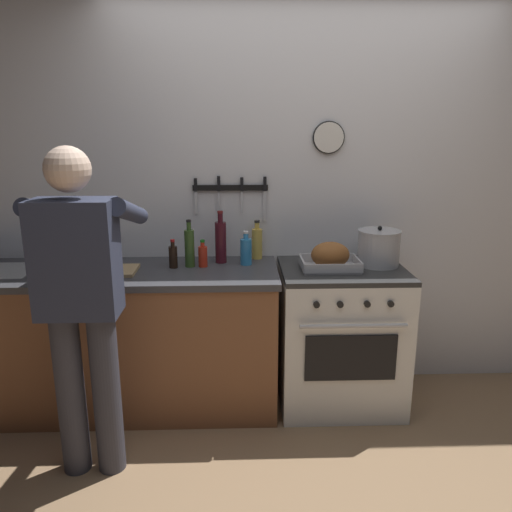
{
  "coord_description": "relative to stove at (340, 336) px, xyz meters",
  "views": [
    {
      "loc": [
        -0.42,
        -1.91,
        1.74
      ],
      "look_at": [
        -0.32,
        0.85,
        1.02
      ],
      "focal_mm": 34.69,
      "sensor_mm": 36.0,
      "label": 1
    }
  ],
  "objects": [
    {
      "name": "bottle_hot_sauce",
      "position": [
        -0.86,
        0.06,
        0.52
      ],
      "size": [
        0.06,
        0.06,
        0.17
      ],
      "color": "red",
      "rests_on": "counter_block"
    },
    {
      "name": "cutting_board",
      "position": [
        -1.43,
        -0.04,
        0.46
      ],
      "size": [
        0.36,
        0.24,
        0.02
      ],
      "primitive_type": "cube",
      "color": "tan",
      "rests_on": "counter_block"
    },
    {
      "name": "wall_back",
      "position": [
        -0.22,
        0.36,
        0.85
      ],
      "size": [
        6.0,
        0.13,
        2.6
      ],
      "color": "silver",
      "rests_on": "ground"
    },
    {
      "name": "bottle_olive_oil",
      "position": [
        -0.94,
        0.07,
        0.57
      ],
      "size": [
        0.06,
        0.06,
        0.29
      ],
      "color": "#385623",
      "rests_on": "counter_block"
    },
    {
      "name": "bottle_wine_red",
      "position": [
        -0.75,
        0.16,
        0.59
      ],
      "size": [
        0.07,
        0.07,
        0.33
      ],
      "color": "#47141E",
      "rests_on": "counter_block"
    },
    {
      "name": "stock_pot",
      "position": [
        0.23,
        0.06,
        0.56
      ],
      "size": [
        0.26,
        0.26,
        0.25
      ],
      "color": "#B7B7BC",
      "rests_on": "stove"
    },
    {
      "name": "person_cook",
      "position": [
        -1.4,
        -0.61,
        0.5
      ],
      "size": [
        0.51,
        0.63,
        1.66
      ],
      "rotation": [
        0.0,
        0.0,
        1.67
      ],
      "color": "#383842",
      "rests_on": "ground"
    },
    {
      "name": "roasting_pan",
      "position": [
        -0.09,
        -0.03,
        0.53
      ],
      "size": [
        0.35,
        0.26,
        0.17
      ],
      "color": "#B7B7BC",
      "rests_on": "stove"
    },
    {
      "name": "stove",
      "position": [
        0.0,
        0.0,
        0.0
      ],
      "size": [
        0.76,
        0.67,
        0.9
      ],
      "color": "white",
      "rests_on": "ground"
    },
    {
      "name": "counter_block",
      "position": [
        -1.43,
        0.0,
        0.01
      ],
      "size": [
        2.03,
        0.65,
        0.9
      ],
      "color": "brown",
      "rests_on": "ground"
    },
    {
      "name": "bottle_cooking_oil",
      "position": [
        -0.52,
        0.25,
        0.56
      ],
      "size": [
        0.07,
        0.07,
        0.25
      ],
      "color": "gold",
      "rests_on": "counter_block"
    },
    {
      "name": "bottle_dish_soap",
      "position": [
        -0.59,
        0.1,
        0.54
      ],
      "size": [
        0.07,
        0.07,
        0.21
      ],
      "color": "#338CCC",
      "rests_on": "counter_block"
    },
    {
      "name": "bottle_soy_sauce",
      "position": [
        -1.04,
        0.04,
        0.52
      ],
      "size": [
        0.05,
        0.05,
        0.18
      ],
      "color": "black",
      "rests_on": "counter_block"
    }
  ]
}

